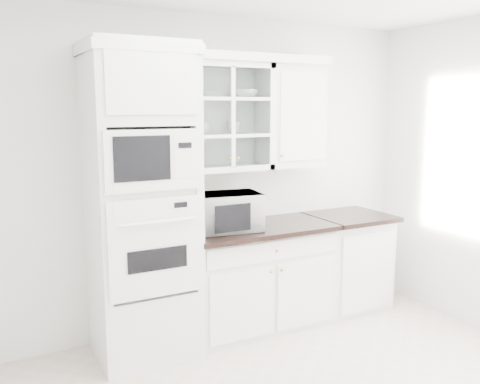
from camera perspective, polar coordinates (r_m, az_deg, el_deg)
room_shell at (r=3.29m, az=6.63°, el=6.82°), size 4.00×3.50×2.70m
oven_column at (r=3.93m, az=-10.95°, el=-1.39°), size 0.76×0.68×2.40m
base_cabinet_run at (r=4.54m, az=1.92°, el=-9.37°), size 1.32×0.67×0.92m
extra_base_cabinet at (r=5.09m, az=11.83°, el=-7.49°), size 0.72×0.67×0.92m
upper_cabinet_glass at (r=4.31m, az=-1.81°, el=8.41°), size 0.80×0.33×0.90m
upper_cabinet_solid at (r=4.64m, az=5.78°, el=8.43°), size 0.55×0.33×0.90m
crown_molding at (r=4.26m, az=-3.00°, el=14.92°), size 2.14×0.38×0.07m
countertop_microwave at (r=4.23m, az=-1.51°, el=-2.18°), size 0.59×0.52×0.31m
bowl_a at (r=4.25m, az=-3.50°, el=10.88°), size 0.22×0.22×0.05m
bowl_b at (r=4.38m, az=0.48°, el=10.97°), size 0.28×0.28×0.07m
cup_a at (r=4.24m, az=-4.21°, el=7.15°), size 0.15×0.15×0.10m
cup_b at (r=4.37m, az=-0.71°, el=7.27°), size 0.13×0.13×0.10m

